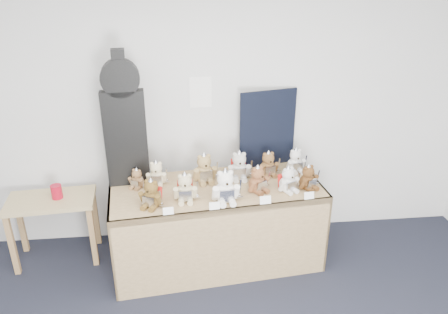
{
  "coord_description": "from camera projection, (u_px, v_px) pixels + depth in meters",
  "views": [
    {
      "loc": [
        0.03,
        -1.55,
        2.69
      ],
      "look_at": [
        0.38,
        1.87,
        1.15
      ],
      "focal_mm": 35.0,
      "sensor_mm": 36.0,
      "label": 1
    }
  ],
  "objects": [
    {
      "name": "entry_card_d",
      "position": [
        309.0,
        196.0,
        3.78
      ],
      "size": [
        0.09,
        0.03,
        0.06
      ],
      "primitive_type": "cube",
      "rotation": [
        -0.24,
        0.0,
        0.11
      ],
      "color": "white",
      "rests_on": "display_table"
    },
    {
      "name": "entry_card_c",
      "position": [
        265.0,
        200.0,
        3.7
      ],
      "size": [
        0.1,
        0.03,
        0.07
      ],
      "primitive_type": "cube",
      "rotation": [
        -0.24,
        0.0,
        0.11
      ],
      "color": "white",
      "rests_on": "display_table"
    },
    {
      "name": "entry_card_a",
      "position": [
        168.0,
        211.0,
        3.54
      ],
      "size": [
        0.09,
        0.03,
        0.06
      ],
      "primitive_type": "cube",
      "rotation": [
        -0.24,
        0.0,
        0.11
      ],
      "color": "white",
      "rests_on": "display_table"
    },
    {
      "name": "teddy_back_left",
      "position": [
        156.0,
        174.0,
        4.0
      ],
      "size": [
        0.21,
        0.17,
        0.26
      ],
      "rotation": [
        0.0,
        0.0,
        -0.03
      ],
      "color": "beige",
      "rests_on": "display_table"
    },
    {
      "name": "teddy_front_left",
      "position": [
        185.0,
        188.0,
        3.73
      ],
      "size": [
        0.23,
        0.19,
        0.29
      ],
      "rotation": [
        0.0,
        0.0,
        0.0
      ],
      "color": "#C7B78C",
      "rests_on": "display_table"
    },
    {
      "name": "teddy_front_end",
      "position": [
        308.0,
        178.0,
        3.93
      ],
      "size": [
        0.21,
        0.21,
        0.26
      ],
      "rotation": [
        0.0,
        0.0,
        0.5
      ],
      "color": "brown",
      "rests_on": "display_table"
    },
    {
      "name": "teddy_back_centre_right",
      "position": [
        239.0,
        167.0,
        4.11
      ],
      "size": [
        0.25,
        0.2,
        0.3
      ],
      "rotation": [
        0.0,
        0.0,
        -0.02
      ],
      "color": "beige",
      "rests_on": "display_table"
    },
    {
      "name": "teddy_front_far_right",
      "position": [
        288.0,
        180.0,
        3.89
      ],
      "size": [
        0.22,
        0.21,
        0.26
      ],
      "rotation": [
        0.0,
        0.0,
        0.43
      ],
      "color": "silver",
      "rests_on": "display_table"
    },
    {
      "name": "teddy_front_right",
      "position": [
        258.0,
        180.0,
        3.88
      ],
      "size": [
        0.23,
        0.22,
        0.27
      ],
      "rotation": [
        0.0,
        0.0,
        0.54
      ],
      "color": "brown",
      "rests_on": "display_table"
    },
    {
      "name": "entry_card_b",
      "position": [
        215.0,
        206.0,
        3.62
      ],
      "size": [
        0.09,
        0.03,
        0.06
      ],
      "primitive_type": "cube",
      "rotation": [
        -0.24,
        0.0,
        0.11
      ],
      "color": "white",
      "rests_on": "display_table"
    },
    {
      "name": "navy_board",
      "position": [
        268.0,
        129.0,
        4.27
      ],
      "size": [
        0.57,
        0.15,
        0.78
      ],
      "primitive_type": "cube",
      "rotation": [
        0.0,
        0.0,
        0.23
      ],
      "color": "black",
      "rests_on": "display_table"
    },
    {
      "name": "teddy_back_end",
      "position": [
        295.0,
        161.0,
        4.26
      ],
      "size": [
        0.22,
        0.19,
        0.26
      ],
      "rotation": [
        0.0,
        0.0,
        0.18
      ],
      "color": "white",
      "rests_on": "display_table"
    },
    {
      "name": "room_shell",
      "position": [
        201.0,
        92.0,
        4.15
      ],
      "size": [
        6.0,
        6.0,
        6.0
      ],
      "color": "silver",
      "rests_on": "floor"
    },
    {
      "name": "teddy_back_centre_left",
      "position": [
        204.0,
        169.0,
        4.06
      ],
      "size": [
        0.26,
        0.22,
        0.31
      ],
      "rotation": [
        0.0,
        0.0,
        0.19
      ],
      "color": "#A28451",
      "rests_on": "display_table"
    },
    {
      "name": "side_table",
      "position": [
        52.0,
        210.0,
        4.13
      ],
      "size": [
        0.83,
        0.51,
        0.66
      ],
      "rotation": [
        0.0,
        0.0,
        0.09
      ],
      "color": "tan",
      "rests_on": "floor"
    },
    {
      "name": "teddy_back_far_left",
      "position": [
        137.0,
        179.0,
        3.96
      ],
      "size": [
        0.16,
        0.17,
        0.21
      ],
      "rotation": [
        0.0,
        0.0,
        -0.46
      ],
      "color": "olive",
      "rests_on": "display_table"
    },
    {
      "name": "teddy_front_far_left",
      "position": [
        151.0,
        194.0,
        3.64
      ],
      "size": [
        0.22,
        0.22,
        0.28
      ],
      "rotation": [
        0.0,
        0.0,
        -0.41
      ],
      "color": "brown",
      "rests_on": "display_table"
    },
    {
      "name": "teddy_back_right",
      "position": [
        268.0,
        165.0,
        4.18
      ],
      "size": [
        0.23,
        0.2,
        0.27
      ],
      "rotation": [
        0.0,
        0.0,
        0.2
      ],
      "color": "brown",
      "rests_on": "display_table"
    },
    {
      "name": "red_cup",
      "position": [
        57.0,
        192.0,
        4.07
      ],
      "size": [
        0.1,
        0.1,
        0.13
      ],
      "primitive_type": "cylinder",
      "color": "#AA0B21",
      "rests_on": "side_table"
    },
    {
      "name": "guitar_case",
      "position": [
        124.0,
        121.0,
        3.83
      ],
      "size": [
        0.38,
        0.14,
        1.23
      ],
      "rotation": [
        0.0,
        0.0,
        0.09
      ],
      "color": "black",
      "rests_on": "display_table"
    },
    {
      "name": "display_table",
      "position": [
        218.0,
        208.0,
        3.99
      ],
      "size": [
        2.01,
        1.01,
        0.81
      ],
      "rotation": [
        0.0,
        0.0,
        0.11
      ],
      "color": "olive",
      "rests_on": "floor"
    },
    {
      "name": "teddy_front_centre",
      "position": [
        225.0,
        187.0,
        3.71
      ],
      "size": [
        0.27,
        0.23,
        0.33
      ],
      "rotation": [
        0.0,
        0.0,
        0.09
      ],
      "color": "white",
      "rests_on": "display_table"
    }
  ]
}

